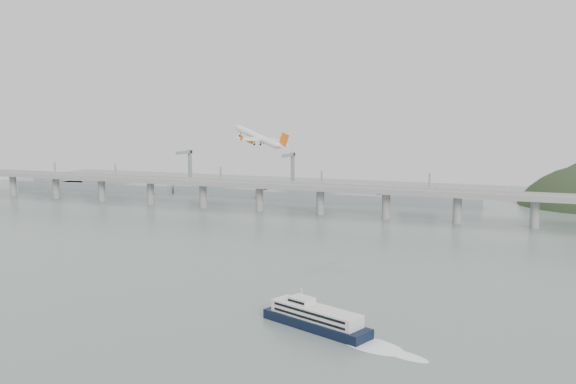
% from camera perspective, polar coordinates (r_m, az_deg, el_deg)
% --- Properties ---
extents(ground, '(900.00, 900.00, 0.00)m').
position_cam_1_polar(ground, '(267.69, -4.30, -9.08)').
color(ground, slate).
rests_on(ground, ground).
extents(bridge, '(800.00, 22.00, 23.90)m').
position_cam_1_polar(bridge, '(449.72, 6.54, -0.12)').
color(bridge, gray).
rests_on(bridge, ground).
extents(distant_fleet, '(453.00, 60.90, 40.00)m').
position_cam_1_polar(distant_fleet, '(567.83, -7.00, 0.26)').
color(distant_fleet, gray).
rests_on(distant_fleet, ground).
extents(ferry, '(67.15, 32.25, 13.30)m').
position_cam_1_polar(ferry, '(220.40, 2.64, -11.72)').
color(ferry, black).
rests_on(ferry, ground).
extents(airliner, '(38.18, 35.33, 15.33)m').
position_cam_1_polar(airliner, '(332.67, -2.71, 5.09)').
color(airliner, white).
rests_on(airliner, ground).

